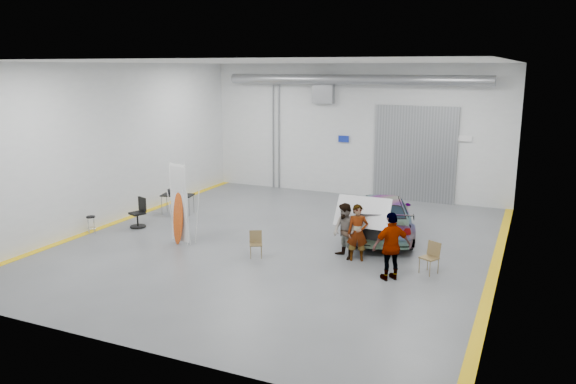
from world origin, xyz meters
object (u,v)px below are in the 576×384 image
at_px(person_a, 358,233).
at_px(surfboard_display, 180,210).
at_px(shop_stool, 91,225).
at_px(person_b, 345,231).
at_px(folding_chair_near, 256,249).
at_px(person_c, 392,246).
at_px(folding_chair_far, 429,264).
at_px(work_table, 176,194).
at_px(office_chair, 139,214).
at_px(sedan_car, 382,215).

distance_m(person_a, surfboard_display, 5.97).
distance_m(person_a, shop_stool, 9.62).
distance_m(person_b, folding_chair_near, 2.83).
distance_m(person_c, folding_chair_far, 1.46).
bearing_deg(shop_stool, work_table, 72.52).
distance_m(folding_chair_near, office_chair, 5.69).
relative_size(person_b, office_chair, 1.60).
bearing_deg(sedan_car, folding_chair_near, 35.80).
relative_size(person_a, office_chair, 1.61).
bearing_deg(sedan_car, office_chair, 0.56).
xyz_separation_m(person_b, office_chair, (-8.11, 0.19, -0.39)).
bearing_deg(person_c, shop_stool, -41.78).
bearing_deg(surfboard_display, shop_stool, -161.27).
height_order(person_a, folding_chair_far, person_a).
distance_m(person_c, folding_chair_near, 4.38).
height_order(surfboard_display, office_chair, surfboard_display).
bearing_deg(person_a, person_c, -60.93).
bearing_deg(person_c, sedan_car, -113.50).
distance_m(person_a, person_b, 0.42).
relative_size(person_a, shop_stool, 2.74).
relative_size(sedan_car, person_c, 2.61).
bearing_deg(folding_chair_far, work_table, -166.24).
xyz_separation_m(folding_chair_far, shop_stool, (-11.76, -0.93, 0.03)).
bearing_deg(person_a, work_table, 144.18).
relative_size(sedan_car, person_a, 2.89).
height_order(person_c, surfboard_display, surfboard_display).
bearing_deg(shop_stool, person_b, 7.52).
bearing_deg(person_b, folding_chair_near, -121.95).
relative_size(person_a, person_b, 1.01).
height_order(person_b, office_chair, person_b).
bearing_deg(folding_chair_near, folding_chair_far, -20.35).
distance_m(folding_chair_near, folding_chair_far, 5.27).
bearing_deg(person_c, surfboard_display, -44.12).
distance_m(person_b, person_c, 2.13).
relative_size(surfboard_display, office_chair, 2.64).
height_order(sedan_car, person_a, person_a).
bearing_deg(office_chair, folding_chair_far, 17.84).
bearing_deg(folding_chair_far, office_chair, -154.55).
xyz_separation_m(folding_chair_near, work_table, (-5.41, 3.45, 0.54)).
relative_size(person_b, shop_stool, 2.72).
bearing_deg(office_chair, person_a, 18.89).
height_order(surfboard_display, folding_chair_near, surfboard_display).
height_order(sedan_car, surfboard_display, surfboard_display).
bearing_deg(folding_chair_far, shop_stool, -147.60).
bearing_deg(folding_chair_near, office_chair, 138.66).
bearing_deg(office_chair, work_table, 106.74).
bearing_deg(shop_stool, office_chair, 54.25).
distance_m(person_a, person_c, 1.79).
bearing_deg(work_table, shop_stool, -107.48).
relative_size(person_a, person_c, 0.90).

